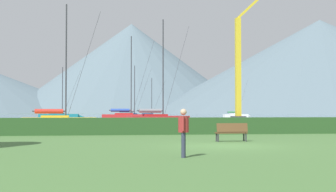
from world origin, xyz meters
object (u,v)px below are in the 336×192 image
Objects in this scene: person_seated_viewer at (183,129)px; park_bench_near_path at (232,131)px; sailboat_slip_6 at (236,116)px; sailboat_slip_7 at (60,116)px; sailboat_slip_1 at (128,117)px; sailboat_slip_9 at (159,119)px; sailboat_slip_11 at (150,116)px; dock_crane at (240,73)px; sailboat_slip_8 at (61,122)px; sailboat_slip_3 at (132,117)px.

park_bench_near_path is at bearing 77.23° from person_seated_viewer.
sailboat_slip_6 is 1.04× the size of sailboat_slip_7.
sailboat_slip_1 reaches higher than person_seated_viewer.
sailboat_slip_9 is 45.84m from sailboat_slip_11.
sailboat_slip_11 is 5.14× the size of park_bench_near_path.
person_seated_viewer is 59.14m from dock_crane.
sailboat_slip_11 is at bearing 73.07° from sailboat_slip_9.
sailboat_slip_7 is 71.32m from person_seated_viewer.
sailboat_slip_8 is 0.50× the size of dock_crane.
sailboat_slip_11 is at bearing 85.67° from park_bench_near_path.
sailboat_slip_1 is 26.58m from sailboat_slip_8.
park_bench_near_path is at bearing -89.95° from sailboat_slip_11.
sailboat_slip_8 is 0.94× the size of sailboat_slip_9.
sailboat_slip_6 reaches higher than sailboat_slip_3.
park_bench_near_path is (-24.52, -82.98, -0.03)m from sailboat_slip_6.
sailboat_slip_9 reaches higher than park_bench_near_path.
sailboat_slip_9 reaches higher than person_seated_viewer.
person_seated_viewer is at bearing -80.22° from sailboat_slip_8.
park_bench_near_path is at bearing -106.92° from sailboat_slip_6.
sailboat_slip_3 is at bearing -103.70° from sailboat_slip_11.
sailboat_slip_9 is at bearing -127.93° from dock_crane.
sailboat_slip_1 is 44.87m from park_bench_near_path.
sailboat_slip_8 is 6.76× the size of park_bench_near_path.
sailboat_slip_8 reaches higher than sailboat_slip_11.
sailboat_slip_7 is 64.21m from park_bench_near_path.
sailboat_slip_9 reaches higher than sailboat_slip_7.
sailboat_slip_6 is at bearing 25.52° from sailboat_slip_11.
dock_crane is (25.08, 28.51, 6.87)m from sailboat_slip_8.
sailboat_slip_8 reaches higher than person_seated_viewer.
dock_crane is (14.85, 47.77, 6.98)m from park_bench_near_path.
sailboat_slip_3 is at bearing 101.26° from person_seated_viewer.
sailboat_slip_8 reaches higher than park_bench_near_path.
sailboat_slip_11 is 82.34m from person_seated_viewer.
sailboat_slip_8 is at bearing 116.27° from park_bench_near_path.
sailboat_slip_6 reaches higher than sailboat_slip_7.
sailboat_slip_1 is at bearing -170.40° from dock_crane.
sailboat_slip_7 is 36.93m from sailboat_slip_9.
sailboat_slip_1 is 1.32× the size of sailboat_slip_3.
dock_crane is (11.45, -26.31, 6.92)m from sailboat_slip_11.
dock_crane reaches higher than sailboat_slip_8.
sailboat_slip_1 is 7.58× the size of person_seated_viewer.
dock_crane reaches higher than sailboat_slip_1.
sailboat_slip_8 is at bearing -101.28° from sailboat_slip_11.
sailboat_slip_8 is at bearing -83.75° from sailboat_slip_7.
person_seated_viewer is (-7.32, -82.02, 0.38)m from sailboat_slip_11.
sailboat_slip_3 is 1.00× the size of sailboat_slip_7.
sailboat_slip_9 is 28.39m from park_bench_near_path.
sailboat_slip_1 is at bearing 91.90° from park_bench_near_path.
sailboat_slip_6 is at bearing 58.14° from sailboat_slip_1.
sailboat_slip_1 is 1.05× the size of sailboat_slip_9.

